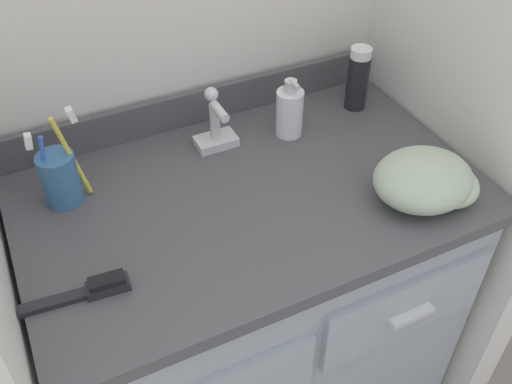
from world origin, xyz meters
The scene contains 8 objects.
vanity centered at (0.00, 0.00, 0.40)m, with size 0.91×0.59×0.76m.
backsplash centered at (0.00, 0.28, 0.80)m, with size 0.91×0.02×0.08m.
sink_faucet centered at (0.00, 0.17, 0.81)m, with size 0.09×0.09×0.14m.
toothbrush_cup centered at (-0.34, 0.14, 0.82)m, with size 0.10×0.07×0.20m.
soap_dispenser centered at (0.16, 0.14, 0.82)m, with size 0.06×0.06×0.14m.
shaving_cream_can centered at (0.36, 0.17, 0.83)m, with size 0.05×0.05×0.15m.
hairbrush centered at (-0.35, -0.12, 0.77)m, with size 0.18×0.04×0.03m.
hand_towel centered at (0.30, -0.17, 0.80)m, with size 0.21×0.18×0.09m.
Camera 1 is at (-0.36, -0.78, 1.51)m, focal length 40.00 mm.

